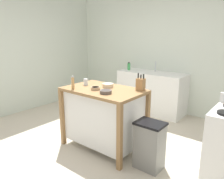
# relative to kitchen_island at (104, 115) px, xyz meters

# --- Properties ---
(ground_plane) EXTENTS (5.84, 5.84, 0.00)m
(ground_plane) POSITION_rel_kitchen_island_xyz_m (-0.11, -0.17, -0.51)
(ground_plane) COLOR #BCB29E
(ground_plane) RESTS_ON ground
(wall_back) EXTENTS (4.84, 0.10, 2.60)m
(wall_back) POSITION_rel_kitchen_island_xyz_m (-0.11, 2.21, 0.79)
(wall_back) COLOR silver
(wall_back) RESTS_ON ground
(wall_left) EXTENTS (0.10, 2.99, 2.60)m
(wall_left) POSITION_rel_kitchen_island_xyz_m (-2.52, 0.72, 0.79)
(wall_left) COLOR beige
(wall_left) RESTS_ON ground
(kitchen_island) EXTENTS (1.17, 0.74, 0.92)m
(kitchen_island) POSITION_rel_kitchen_island_xyz_m (0.00, 0.00, 0.00)
(kitchen_island) COLOR olive
(kitchen_island) RESTS_ON ground
(knife_block) EXTENTS (0.11, 0.09, 0.24)m
(knife_block) POSITION_rel_kitchen_island_xyz_m (0.46, 0.27, 0.50)
(knife_block) COLOR #9E7042
(knife_block) RESTS_ON kitchen_island
(bowl_stoneware_deep) EXTENTS (0.16, 0.16, 0.06)m
(bowl_stoneware_deep) POSITION_rel_kitchen_island_xyz_m (-0.01, 0.12, 0.44)
(bowl_stoneware_deep) COLOR beige
(bowl_stoneware_deep) RESTS_ON kitchen_island
(bowl_ceramic_wide) EXTENTS (0.16, 0.16, 0.05)m
(bowl_ceramic_wide) POSITION_rel_kitchen_island_xyz_m (0.19, -0.17, 0.43)
(bowl_ceramic_wide) COLOR #564C47
(bowl_ceramic_wide) RESTS_ON kitchen_island
(bowl_ceramic_small) EXTENTS (0.13, 0.13, 0.04)m
(bowl_ceramic_small) POSITION_rel_kitchen_island_xyz_m (-0.05, -0.12, 0.43)
(bowl_ceramic_small) COLOR tan
(bowl_ceramic_small) RESTS_ON kitchen_island
(drinking_cup) EXTENTS (0.07, 0.07, 0.10)m
(drinking_cup) POSITION_rel_kitchen_island_xyz_m (-0.37, 0.01, 0.46)
(drinking_cup) COLOR silver
(drinking_cup) RESTS_ON kitchen_island
(pepper_grinder) EXTENTS (0.04, 0.04, 0.20)m
(pepper_grinder) POSITION_rel_kitchen_island_xyz_m (-0.34, -0.28, 0.50)
(pepper_grinder) COLOR tan
(pepper_grinder) RESTS_ON kitchen_island
(trash_bin) EXTENTS (0.36, 0.28, 0.63)m
(trash_bin) POSITION_rel_kitchen_island_xyz_m (0.82, -0.06, -0.20)
(trash_bin) COLOR slate
(trash_bin) RESTS_ON ground
(sink_counter) EXTENTS (1.47, 0.60, 0.89)m
(sink_counter) POSITION_rel_kitchen_island_xyz_m (-0.22, 1.86, -0.07)
(sink_counter) COLOR silver
(sink_counter) RESTS_ON ground
(sink_faucet) EXTENTS (0.02, 0.02, 0.22)m
(sink_faucet) POSITION_rel_kitchen_island_xyz_m (-0.22, 2.00, 0.49)
(sink_faucet) COLOR #B7BCC1
(sink_faucet) RESTS_ON sink_counter
(bottle_hand_soap) EXTENTS (0.06, 0.06, 0.18)m
(bottle_hand_soap) POSITION_rel_kitchen_island_xyz_m (-0.80, 1.81, 0.46)
(bottle_hand_soap) COLOR green
(bottle_hand_soap) RESTS_ON sink_counter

